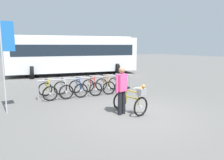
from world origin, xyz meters
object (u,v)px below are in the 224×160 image
racked_bike_orange (105,85)px  banner_flag (6,49)px  racked_bike_red (92,87)px  racked_bike_blue (78,88)px  bus_distant (74,53)px  racked_bike_white (63,89)px  person_with_featured_bike (122,88)px  racked_bike_yellow (48,90)px  racked_bike_black (117,84)px  featured_bicycle (132,100)px

racked_bike_orange → banner_flag: banner_flag is taller
racked_bike_red → racked_bike_orange: bearing=-5.5°
racked_bike_blue → bus_distant: (2.60, 7.07, 1.37)m
racked_bike_white → person_with_featured_bike: bearing=-75.2°
racked_bike_yellow → racked_bike_black: (3.48, -0.34, 0.00)m
racked_bike_blue → banner_flag: banner_flag is taller
racked_bike_yellow → bus_distant: bus_distant is taller
person_with_featured_bike → racked_bike_blue: bearing=93.6°
bus_distant → racked_bike_blue: bearing=-110.2°
featured_bicycle → person_with_featured_bike: size_ratio=0.76×
racked_bike_blue → racked_bike_red: size_ratio=1.04×
racked_bike_white → racked_bike_orange: bearing=-5.5°
racked_bike_yellow → racked_bike_orange: same height
racked_bike_yellow → racked_bike_red: bearing=-5.5°
racked_bike_yellow → banner_flag: bearing=-140.6°
featured_bicycle → racked_bike_red: bearing=88.2°
racked_bike_white → banner_flag: 3.25m
racked_bike_white → featured_bicycle: (1.28, -3.58, 0.12)m
racked_bike_red → banner_flag: 4.32m
racked_bike_white → bus_distant: (3.29, 7.00, 1.37)m
racked_bike_blue → person_with_featured_bike: (0.21, -3.39, 0.54)m
racked_bike_black → racked_bike_red: bearing=174.5°
racked_bike_orange → featured_bicycle: bearing=-103.4°
racked_bike_yellow → banner_flag: size_ratio=0.36×
racked_bike_yellow → racked_bike_white: 0.70m
racked_bike_white → person_with_featured_bike: 3.62m
banner_flag → featured_bicycle: bearing=-32.5°
racked_bike_orange → person_with_featured_bike: person_with_featured_bike is taller
banner_flag → racked_bike_black: bearing=11.1°
featured_bicycle → banner_flag: bearing=147.5°
racked_bike_black → featured_bicycle: featured_bicycle is taller
racked_bike_orange → racked_bike_black: (0.70, -0.07, 0.00)m
racked_bike_orange → featured_bicycle: size_ratio=0.95×
featured_bicycle → banner_flag: (-3.62, 2.30, 1.74)m
racked_bike_yellow → racked_bike_blue: bearing=-5.5°
racked_bike_white → person_with_featured_bike: (0.91, -3.46, 0.54)m
racked_bike_orange → person_with_featured_bike: (-1.18, -3.26, 0.54)m
racked_bike_yellow → racked_bike_black: bearing=-5.5°
racked_bike_blue → person_with_featured_bike: 3.44m
racked_bike_orange → banner_flag: size_ratio=0.37×
racked_bike_blue → banner_flag: 3.76m
racked_bike_yellow → banner_flag: 2.82m
racked_bike_blue → banner_flag: size_ratio=0.37×
racked_bike_white → bus_distant: 7.86m
banner_flag → bus_distant: bearing=55.8°
featured_bicycle → bus_distant: 10.84m
racked_bike_white → banner_flag: (-2.33, -1.28, 1.86)m
racked_bike_white → racked_bike_black: 2.80m
racked_bike_yellow → person_with_featured_bike: bearing=-65.5°
racked_bike_black → person_with_featured_bike: 3.74m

